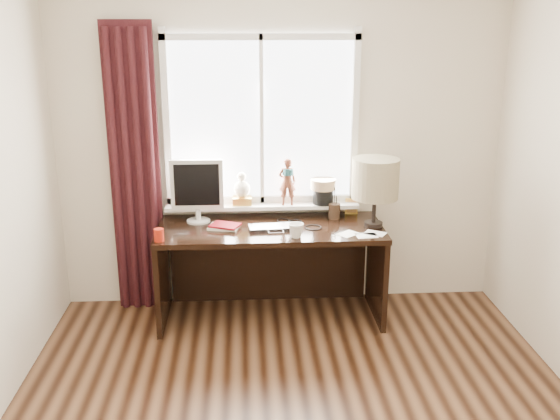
{
  "coord_description": "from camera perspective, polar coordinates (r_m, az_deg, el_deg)",
  "views": [
    {
      "loc": [
        -0.29,
        -2.82,
        2.26
      ],
      "look_at": [
        -0.05,
        1.25,
        1.0
      ],
      "focal_mm": 40.0,
      "sensor_mm": 36.0,
      "label": 1
    }
  ],
  "objects": [
    {
      "name": "window",
      "position": [
        4.86,
        -1.58,
        5.85
      ],
      "size": [
        1.52,
        0.21,
        1.4
      ],
      "color": "white",
      "rests_on": "ground"
    },
    {
      "name": "monitor",
      "position": [
        4.78,
        -7.59,
        2.09
      ],
      "size": [
        0.4,
        0.18,
        0.49
      ],
      "color": "beige",
      "rests_on": "desk"
    },
    {
      "name": "brush_holder",
      "position": [
        4.9,
        4.98,
        -0.09
      ],
      "size": [
        0.09,
        0.09,
        0.25
      ],
      "color": "black",
      "rests_on": "desk"
    },
    {
      "name": "desk",
      "position": [
        4.88,
        -0.92,
        -3.9
      ],
      "size": [
        1.7,
        0.7,
        0.75
      ],
      "color": "black",
      "rests_on": "floor"
    },
    {
      "name": "laptop",
      "position": [
        4.65,
        -0.58,
        -1.58
      ],
      "size": [
        0.39,
        0.27,
        0.03
      ],
      "primitive_type": "imported",
      "rotation": [
        0.0,
        0.0,
        0.09
      ],
      "color": "silver",
      "rests_on": "desk"
    },
    {
      "name": "table_lamp",
      "position": [
        4.68,
        8.72,
        2.78
      ],
      "size": [
        0.35,
        0.35,
        0.52
      ],
      "color": "black",
      "rests_on": "desk"
    },
    {
      "name": "red_cup",
      "position": [
        4.47,
        -11.01,
        -2.26
      ],
      "size": [
        0.07,
        0.07,
        0.09
      ],
      "primitive_type": "cylinder",
      "color": "#9B1A0A",
      "rests_on": "desk"
    },
    {
      "name": "mug",
      "position": [
        4.46,
        1.48,
        -1.84
      ],
      "size": [
        0.15,
        0.15,
        0.11
      ],
      "primitive_type": "imported",
      "rotation": [
        0.0,
        0.0,
        0.52
      ],
      "color": "white",
      "rests_on": "desk"
    },
    {
      "name": "notebook_stack",
      "position": [
        4.68,
        -5.11,
        -1.49
      ],
      "size": [
        0.26,
        0.22,
        0.03
      ],
      "color": "beige",
      "rests_on": "desk"
    },
    {
      "name": "curtain",
      "position": [
        4.93,
        -13.13,
        3.31
      ],
      "size": [
        0.38,
        0.09,
        2.25
      ],
      "color": "black",
      "rests_on": "floor"
    },
    {
      "name": "wall_back",
      "position": [
        4.92,
        0.06,
        5.93
      ],
      "size": [
        3.5,
        0.0,
        2.6
      ],
      "primitive_type": "cube",
      "rotation": [
        1.57,
        0.0,
        0.0
      ],
      "color": "beige",
      "rests_on": "ground"
    },
    {
      "name": "loose_papers",
      "position": [
        4.58,
        7.61,
        -2.21
      ],
      "size": [
        0.39,
        0.2,
        0.0
      ],
      "color": "white",
      "rests_on": "desk"
    },
    {
      "name": "desk_cables",
      "position": [
        4.76,
        1.82,
        -1.28
      ],
      "size": [
        0.35,
        0.31,
        0.01
      ],
      "color": "black",
      "rests_on": "desk"
    },
    {
      "name": "icon_frame",
      "position": [
        5.03,
        6.56,
        0.36
      ],
      "size": [
        0.1,
        0.03,
        0.13
      ],
      "color": "gold",
      "rests_on": "desk"
    }
  ]
}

